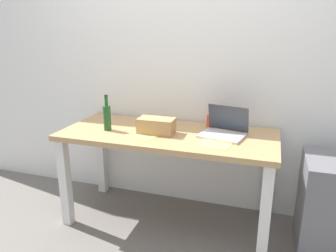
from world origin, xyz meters
TOP-DOWN VIEW (x-y plane):
  - ground_plane at (0.00, 0.00)m, footprint 8.00×8.00m
  - back_wall at (0.00, 0.41)m, footprint 5.20×0.08m
  - desk at (0.00, 0.00)m, footprint 1.61×0.69m
  - laptop_right at (0.41, 0.05)m, footprint 0.35×0.31m
  - beer_bottle at (-0.46, -0.08)m, footprint 0.06×0.06m
  - computer_mouse at (-0.17, 0.18)m, footprint 0.07×0.11m
  - cardboard_box at (-0.08, -0.04)m, footprint 0.27×0.15m
  - coffee_mug at (0.28, 0.25)m, footprint 0.08×0.08m
  - paper_sheet_front_right at (0.39, -0.09)m, footprint 0.25×0.32m
  - paper_yellow_folder at (-0.13, -0.07)m, footprint 0.29×0.34m
  - filing_cabinet at (1.17, -0.02)m, footprint 0.40×0.48m

SIDE VIEW (x-z plane):
  - ground_plane at x=0.00m, z-range 0.00..0.00m
  - filing_cabinet at x=1.17m, z-range 0.00..0.68m
  - desk at x=0.00m, z-range 0.27..1.02m
  - paper_sheet_front_right at x=0.39m, z-range 0.75..0.75m
  - paper_yellow_folder at x=-0.13m, z-range 0.75..0.75m
  - computer_mouse at x=-0.17m, z-range 0.75..0.78m
  - laptop_right at x=0.41m, z-range 0.69..0.90m
  - coffee_mug at x=0.28m, z-range 0.75..0.84m
  - cardboard_box at x=-0.08m, z-range 0.75..0.86m
  - beer_bottle at x=-0.46m, z-range 0.72..0.99m
  - back_wall at x=0.00m, z-range 0.00..2.60m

